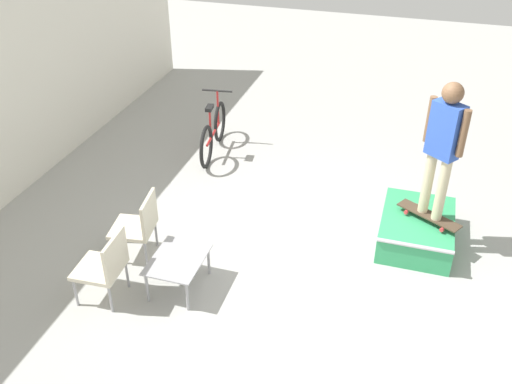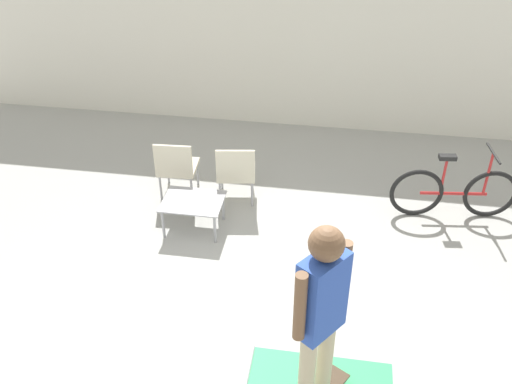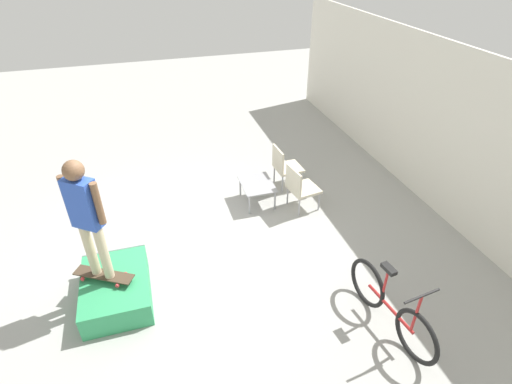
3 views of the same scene
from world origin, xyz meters
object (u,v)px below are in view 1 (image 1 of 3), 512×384
at_px(skateboard_on_ramp, 429,215).
at_px(coffee_table, 178,262).
at_px(patio_chair_right, 139,224).
at_px(bicycle, 213,132).
at_px(person_skater, 444,141).
at_px(skate_ramp_box, 416,229).
at_px(patio_chair_left, 105,264).

distance_m(skateboard_on_ramp, coffee_table, 3.29).
height_order(patio_chair_right, bicycle, bicycle).
relative_size(skateboard_on_ramp, coffee_table, 1.09).
height_order(skateboard_on_ramp, coffee_table, skateboard_on_ramp).
relative_size(coffee_table, patio_chair_right, 0.87).
distance_m(coffee_table, bicycle, 3.45).
relative_size(person_skater, bicycle, 1.08).
bearing_deg(person_skater, coffee_table, 68.44).
bearing_deg(patio_chair_right, skate_ramp_box, 103.05).
relative_size(coffee_table, patio_chair_left, 0.87).
bearing_deg(bicycle, person_skater, -121.22).
bearing_deg(coffee_table, patio_chair_left, 120.03).
height_order(patio_chair_left, patio_chair_right, same).
distance_m(skate_ramp_box, coffee_table, 3.21).
height_order(skate_ramp_box, coffee_table, coffee_table).
relative_size(skateboard_on_ramp, bicycle, 0.51).
xyz_separation_m(patio_chair_left, patio_chair_right, (0.84, 0.00, 0.00)).
height_order(skateboard_on_ramp, person_skater, person_skater).
bearing_deg(skate_ramp_box, bicycle, 65.81).
relative_size(skateboard_on_ramp, patio_chair_left, 0.95).
distance_m(skate_ramp_box, person_skater, 1.37).
height_order(skate_ramp_box, bicycle, bicycle).
bearing_deg(coffee_table, patio_chair_right, 58.87).
distance_m(skate_ramp_box, patio_chair_left, 4.04).
relative_size(person_skater, patio_chair_right, 2.03).
bearing_deg(skateboard_on_ramp, patio_chair_right, 50.81).
relative_size(patio_chair_right, bicycle, 0.53).
xyz_separation_m(person_skater, bicycle, (1.60, 3.61, -1.18)).
relative_size(skate_ramp_box, patio_chair_right, 1.47).
distance_m(patio_chair_left, patio_chair_right, 0.84).
xyz_separation_m(person_skater, patio_chair_left, (-2.16, 3.50, -1.06)).
bearing_deg(skateboard_on_ramp, patio_chair_left, 61.86).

